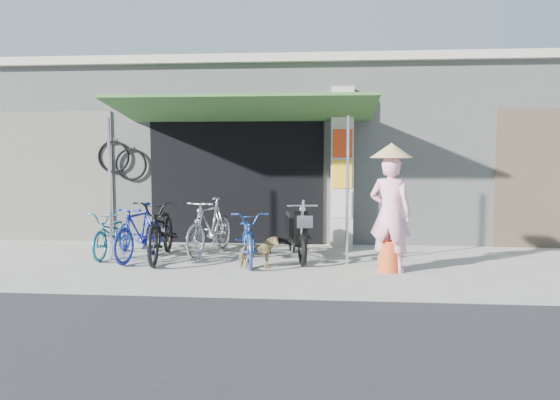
# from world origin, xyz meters

# --- Properties ---
(ground) EXTENTS (80.00, 80.00, 0.00)m
(ground) POSITION_xyz_m (0.00, 0.00, 0.00)
(ground) COLOR #AEA99D
(ground) RESTS_ON ground
(bicycle_shop) EXTENTS (12.30, 5.30, 3.66)m
(bicycle_shop) POSITION_xyz_m (-0.00, 5.09, 1.83)
(bicycle_shop) COLOR gray
(bicycle_shop) RESTS_ON ground
(shop_pillar) EXTENTS (0.42, 0.44, 3.00)m
(shop_pillar) POSITION_xyz_m (0.85, 2.45, 1.50)
(shop_pillar) COLOR #BCB2A0
(shop_pillar) RESTS_ON ground
(awning) EXTENTS (4.60, 1.88, 2.72)m
(awning) POSITION_xyz_m (-0.90, 1.63, 2.51)
(awning) COLOR #305A28
(awning) RESTS_ON ground
(neighbour_left) EXTENTS (2.60, 0.06, 2.60)m
(neighbour_left) POSITION_xyz_m (-5.00, 2.59, 1.30)
(neighbour_left) COLOR #6B665B
(neighbour_left) RESTS_ON ground
(bike_teal) EXTENTS (0.57, 1.52, 0.79)m
(bike_teal) POSITION_xyz_m (-3.09, 1.04, 0.40)
(bike_teal) COLOR #196373
(bike_teal) RESTS_ON ground
(bike_blue) EXTENTS (0.71, 1.62, 0.94)m
(bike_blue) POSITION_xyz_m (-2.52, 0.76, 0.47)
(bike_blue) COLOR #222B9E
(bike_blue) RESTS_ON ground
(bike_black) EXTENTS (0.90, 2.01, 1.02)m
(bike_black) POSITION_xyz_m (-2.16, 0.82, 0.51)
(bike_black) COLOR black
(bike_black) RESTS_ON ground
(bike_silver) EXTENTS (0.88, 1.75, 1.01)m
(bike_silver) POSITION_xyz_m (-1.44, 1.23, 0.51)
(bike_silver) COLOR silver
(bike_silver) RESTS_ON ground
(bike_navy) EXTENTS (0.91, 1.73, 0.87)m
(bike_navy) POSITION_xyz_m (-0.69, 0.69, 0.43)
(bike_navy) COLOR navy
(bike_navy) RESTS_ON ground
(street_dog) EXTENTS (0.66, 0.46, 0.51)m
(street_dog) POSITION_xyz_m (-0.46, 0.25, 0.25)
(street_dog) COLOR tan
(street_dog) RESTS_ON ground
(moped) EXTENTS (0.60, 1.70, 0.97)m
(moped) POSITION_xyz_m (0.07, 1.14, 0.44)
(moped) COLOR black
(moped) RESTS_ON ground
(nun) EXTENTS (0.75, 0.64, 1.93)m
(nun) POSITION_xyz_m (1.52, 0.25, 0.94)
(nun) COLOR #F6A6BE
(nun) RESTS_ON ground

